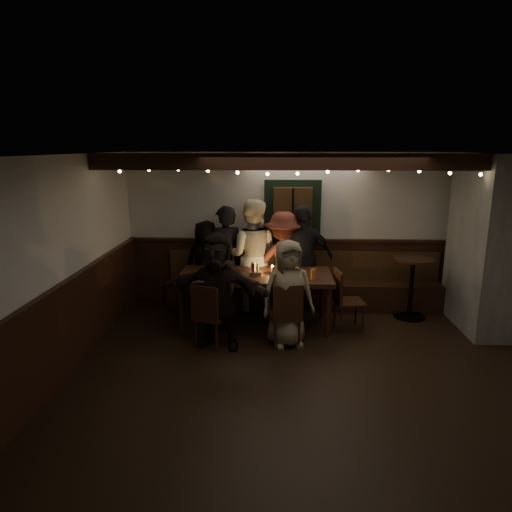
{
  "coord_description": "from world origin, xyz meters",
  "views": [
    {
      "loc": [
        -0.5,
        -5.2,
        2.69
      ],
      "look_at": [
        -0.78,
        1.6,
        1.05
      ],
      "focal_mm": 32.0,
      "sensor_mm": 36.0,
      "label": 1
    }
  ],
  "objects_px": {
    "high_top": "(412,280)",
    "person_f": "(218,291)",
    "person_b": "(225,259)",
    "person_c": "(252,255)",
    "person_d": "(283,262)",
    "chair_end": "(344,296)",
    "chair_near_left": "(208,312)",
    "person_a": "(206,266)",
    "dining_table": "(255,279)",
    "person_e": "(303,259)",
    "person_g": "(288,293)",
    "chair_near_right": "(286,312)"
  },
  "relations": [
    {
      "from": "high_top",
      "to": "person_c",
      "type": "bearing_deg",
      "value": 173.38
    },
    {
      "from": "chair_near_left",
      "to": "person_b",
      "type": "height_order",
      "value": "person_b"
    },
    {
      "from": "chair_near_right",
      "to": "high_top",
      "type": "distance_m",
      "value": 2.36
    },
    {
      "from": "chair_near_right",
      "to": "person_d",
      "type": "xyz_separation_m",
      "value": [
        -0.02,
        1.42,
        0.32
      ]
    },
    {
      "from": "high_top",
      "to": "person_e",
      "type": "distance_m",
      "value": 1.75
    },
    {
      "from": "high_top",
      "to": "person_f",
      "type": "distance_m",
      "value": 3.19
    },
    {
      "from": "person_b",
      "to": "person_c",
      "type": "height_order",
      "value": "person_c"
    },
    {
      "from": "person_c",
      "to": "person_f",
      "type": "height_order",
      "value": "person_c"
    },
    {
      "from": "person_e",
      "to": "person_f",
      "type": "height_order",
      "value": "person_e"
    },
    {
      "from": "high_top",
      "to": "person_f",
      "type": "height_order",
      "value": "person_f"
    },
    {
      "from": "chair_near_right",
      "to": "high_top",
      "type": "bearing_deg",
      "value": 30.82
    },
    {
      "from": "chair_near_right",
      "to": "person_d",
      "type": "height_order",
      "value": "person_d"
    },
    {
      "from": "chair_end",
      "to": "person_g",
      "type": "bearing_deg",
      "value": -145.65
    },
    {
      "from": "chair_near_left",
      "to": "person_e",
      "type": "height_order",
      "value": "person_e"
    },
    {
      "from": "person_d",
      "to": "person_f",
      "type": "distance_m",
      "value": 1.69
    },
    {
      "from": "person_a",
      "to": "person_c",
      "type": "xyz_separation_m",
      "value": [
        0.76,
        0.04,
        0.18
      ]
    },
    {
      "from": "person_e",
      "to": "high_top",
      "type": "bearing_deg",
      "value": 151.98
    },
    {
      "from": "high_top",
      "to": "person_e",
      "type": "xyz_separation_m",
      "value": [
        -1.71,
        0.24,
        0.27
      ]
    },
    {
      "from": "person_e",
      "to": "person_a",
      "type": "bearing_deg",
      "value": -20.68
    },
    {
      "from": "dining_table",
      "to": "person_f",
      "type": "bearing_deg",
      "value": -121.62
    },
    {
      "from": "high_top",
      "to": "person_a",
      "type": "distance_m",
      "value": 3.33
    },
    {
      "from": "person_g",
      "to": "dining_table",
      "type": "bearing_deg",
      "value": 109.05
    },
    {
      "from": "person_d",
      "to": "person_e",
      "type": "height_order",
      "value": "person_e"
    },
    {
      "from": "chair_near_left",
      "to": "person_c",
      "type": "relative_size",
      "value": 0.49
    },
    {
      "from": "person_c",
      "to": "person_f",
      "type": "bearing_deg",
      "value": 81.77
    },
    {
      "from": "person_g",
      "to": "person_b",
      "type": "bearing_deg",
      "value": 110.91
    },
    {
      "from": "person_d",
      "to": "person_g",
      "type": "distance_m",
      "value": 1.34
    },
    {
      "from": "chair_near_right",
      "to": "person_f",
      "type": "bearing_deg",
      "value": -179.4
    },
    {
      "from": "chair_near_left",
      "to": "person_c",
      "type": "distance_m",
      "value": 1.7
    },
    {
      "from": "chair_near_left",
      "to": "person_b",
      "type": "bearing_deg",
      "value": 87.09
    },
    {
      "from": "person_a",
      "to": "person_e",
      "type": "height_order",
      "value": "person_e"
    },
    {
      "from": "chair_near_left",
      "to": "person_d",
      "type": "relative_size",
      "value": 0.54
    },
    {
      "from": "person_b",
      "to": "person_e",
      "type": "height_order",
      "value": "person_e"
    },
    {
      "from": "person_c",
      "to": "person_g",
      "type": "height_order",
      "value": "person_c"
    },
    {
      "from": "person_b",
      "to": "person_d",
      "type": "height_order",
      "value": "person_b"
    },
    {
      "from": "chair_near_left",
      "to": "person_f",
      "type": "bearing_deg",
      "value": 22.37
    },
    {
      "from": "chair_near_right",
      "to": "person_b",
      "type": "distance_m",
      "value": 1.76
    },
    {
      "from": "chair_end",
      "to": "high_top",
      "type": "height_order",
      "value": "high_top"
    },
    {
      "from": "chair_near_left",
      "to": "person_a",
      "type": "height_order",
      "value": "person_a"
    },
    {
      "from": "dining_table",
      "to": "person_a",
      "type": "bearing_deg",
      "value": 140.47
    },
    {
      "from": "chair_near_right",
      "to": "person_b",
      "type": "relative_size",
      "value": 0.51
    },
    {
      "from": "dining_table",
      "to": "person_d",
      "type": "bearing_deg",
      "value": 57.04
    },
    {
      "from": "chair_end",
      "to": "person_a",
      "type": "bearing_deg",
      "value": 160.05
    },
    {
      "from": "person_a",
      "to": "person_f",
      "type": "height_order",
      "value": "person_f"
    },
    {
      "from": "chair_end",
      "to": "person_g",
      "type": "xyz_separation_m",
      "value": [
        -0.85,
        -0.58,
        0.23
      ]
    },
    {
      "from": "chair_near_right",
      "to": "person_g",
      "type": "bearing_deg",
      "value": 77.15
    },
    {
      "from": "high_top",
      "to": "person_d",
      "type": "height_order",
      "value": "person_d"
    },
    {
      "from": "person_d",
      "to": "person_c",
      "type": "bearing_deg",
      "value": -18.6
    },
    {
      "from": "chair_end",
      "to": "person_f",
      "type": "height_order",
      "value": "person_f"
    },
    {
      "from": "chair_near_left",
      "to": "person_e",
      "type": "bearing_deg",
      "value": 47.93
    }
  ]
}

